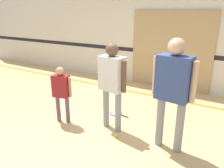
{
  "coord_description": "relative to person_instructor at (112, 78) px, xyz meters",
  "views": [
    {
      "loc": [
        2.15,
        -3.26,
        2.19
      ],
      "look_at": [
        0.22,
        0.0,
        0.91
      ],
      "focal_mm": 35.0,
      "sensor_mm": 36.0,
      "label": 1
    }
  ],
  "objects": [
    {
      "name": "wall_panel",
      "position": [
        0.21,
        2.92,
        0.08
      ],
      "size": [
        2.31,
        0.05,
        2.21
      ],
      "color": "tan",
      "rests_on": "ground_plane"
    },
    {
      "name": "person_student_right",
      "position": [
        1.13,
        -0.07,
        0.1
      ],
      "size": [
        0.69,
        0.34,
        1.83
      ],
      "rotation": [
        0.0,
        0.0,
        3.02
      ],
      "color": "gray",
      "rests_on": "ground_plane"
    },
    {
      "name": "person_student_left",
      "position": [
        -1.0,
        -0.28,
        -0.31
      ],
      "size": [
        0.43,
        0.25,
        1.16
      ],
      "rotation": [
        0.0,
        0.0,
        0.24
      ],
      "color": "#6B4C70",
      "rests_on": "ground_plane"
    },
    {
      "name": "person_instructor",
      "position": [
        0.0,
        0.0,
        0.0
      ],
      "size": [
        0.62,
        0.33,
        1.66
      ],
      "rotation": [
        0.0,
        0.0,
        -0.17
      ],
      "color": "gray",
      "rests_on": "ground_plane"
    },
    {
      "name": "ground_plane",
      "position": [
        -0.22,
        -0.0,
        -1.03
      ],
      "size": [
        16.0,
        16.0,
        0.0
      ],
      "primitive_type": "plane",
      "color": "tan"
    },
    {
      "name": "racket_spare_on_floor",
      "position": [
        -0.22,
        0.58,
        -1.02
      ],
      "size": [
        0.48,
        0.3,
        0.03
      ],
      "rotation": [
        0.0,
        0.0,
        6.18
      ],
      "color": "blue",
      "rests_on": "ground_plane"
    },
    {
      "name": "wall_back",
      "position": [
        -0.22,
        2.98,
        0.57
      ],
      "size": [
        16.0,
        0.07,
        3.2
      ],
      "color": "silver",
      "rests_on": "ground_plane"
    },
    {
      "name": "tennis_ball_by_spare_racket",
      "position": [
        -0.46,
        0.5,
        -1.0
      ],
      "size": [
        0.07,
        0.07,
        0.07
      ],
      "primitive_type": "sphere",
      "color": "#CCE038",
      "rests_on": "ground_plane"
    },
    {
      "name": "floor_stripe",
      "position": [
        -0.22,
        2.04,
        -1.03
      ],
      "size": [
        14.4,
        0.1,
        0.01
      ],
      "color": "orange",
      "rests_on": "ground_plane"
    },
    {
      "name": "tennis_ball_near_instructor",
      "position": [
        0.23,
        -0.24,
        -1.0
      ],
      "size": [
        0.07,
        0.07,
        0.07
      ],
      "primitive_type": "sphere",
      "color": "#CCE038",
      "rests_on": "ground_plane"
    }
  ]
}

